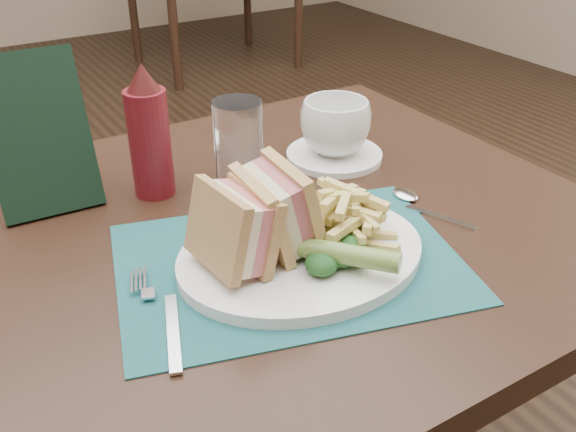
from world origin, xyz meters
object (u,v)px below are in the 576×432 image
Objects in this scene: sandwich_half_b at (262,212)px; check_presenter at (38,135)px; sandwich_half_a at (217,234)px; saucer at (334,155)px; placemat at (289,262)px; ketchup_bottle at (149,131)px; table_bg_right at (214,1)px; plate at (301,254)px; drinking_glass at (239,146)px; table_main at (263,423)px; coffee_cup at (335,127)px.

check_presenter reaches higher than sandwich_half_b.
saucer is at bearing 28.95° from sandwich_half_a.
ketchup_bottle reaches higher than placemat.
sandwich_half_a reaches higher than table_bg_right.
plate is at bearing -16.59° from placemat.
sandwich_half_b is 0.69× the size of saucer.
drinking_glass is at bearing -114.79° from table_bg_right.
ketchup_bottle is (-0.04, 0.23, 0.02)m from sandwich_half_b.
sandwich_half_b is 0.31m from saucer.
check_presenter is (-0.22, 0.30, 0.09)m from plate.
check_presenter is at bearing 162.90° from ketchup_bottle.
placemat is 0.27m from ketchup_bottle.
check_presenter reaches higher than table_bg_right.
table_main is 0.39m from placemat.
placemat is (-1.34, -3.01, 0.38)m from table_bg_right.
check_presenter is at bearing 106.30° from sandwich_half_a.
plate is 2.00× the size of saucer.
table_main is at bearing 68.39° from sandwich_half_b.
sandwich_half_a is 0.23m from drinking_glass.
sandwich_half_b is (-0.04, -0.08, 0.44)m from table_main.
table_main is 8.37× the size of coffee_cup.
drinking_glass is (-0.17, -0.01, 0.06)m from saucer.
sandwich_half_a is 0.37m from coffee_cup.
ketchup_bottle is 0.88× the size of check_presenter.
saucer is (0.20, 0.21, -0.00)m from plate.
coffee_cup reaches higher than saucer.
table_bg_right is 4.23× the size of check_presenter.
sandwich_half_b is (-0.03, 0.02, 0.07)m from placemat.
coffee_cup is at bearing 3.91° from drinking_glass.
table_bg_right is at bearing 62.99° from ketchup_bottle.
placemat is 1.33× the size of plate.
ketchup_bottle is 0.14m from check_presenter.
ketchup_bottle is at bearing 172.06° from coffee_cup.
placemat is 0.21m from drinking_glass.
placemat is 0.37m from check_presenter.
table_bg_right is 3.31m from placemat.
table_bg_right is 4.84× the size of ketchup_bottle.
plate is 0.29m from saucer.
drinking_glass is (0.04, 0.20, 0.06)m from placemat.
table_bg_right is 8.37× the size of coffee_cup.
sandwich_half_b is (-1.36, -2.99, 0.44)m from table_bg_right.
coffee_cup is 0.83× the size of drinking_glass.
coffee_cup reaches higher than placemat.
table_bg_right is 3.13m from ketchup_bottle.
check_presenter is at bearing -119.54° from table_bg_right.
coffee_cup is (0.00, 0.00, 0.05)m from saucer.
sandwich_half_b is 0.49× the size of check_presenter.
saucer is at bearing -7.94° from ketchup_bottle.
sandwich_half_b is 0.19m from drinking_glass.
placemat is 2.65× the size of saucer.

